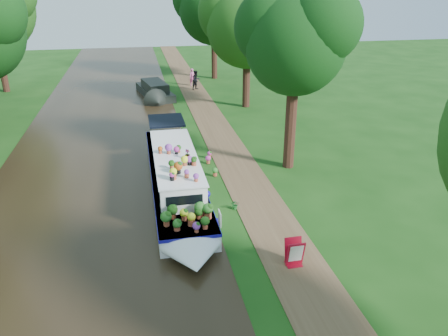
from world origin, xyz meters
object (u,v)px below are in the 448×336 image
second_boat (155,91)px  pedestrian_dark (196,80)px  sandwich_board (294,254)px  plant_boat (176,176)px  pedestrian_pink (192,77)px

second_boat → pedestrian_dark: size_ratio=4.23×
sandwich_board → pedestrian_dark: 26.69m
plant_boat → pedestrian_dark: size_ratio=8.04×
plant_boat → second_boat: 18.32m
sandwich_board → pedestrian_pink: pedestrian_pink is taller
pedestrian_dark → second_boat: bearing=173.5°
pedestrian_dark → pedestrian_pink: bearing=60.1°
plant_boat → second_boat: bearing=90.0°
plant_boat → sandwich_board: plant_boat is taller
plant_boat → sandwich_board: (3.39, -6.39, -0.39)m
sandwich_board → pedestrian_dark: size_ratio=0.58×
pedestrian_pink → pedestrian_dark: pedestrian_dark is taller
sandwich_board → second_boat: bearing=97.1°
second_boat → pedestrian_dark: bearing=16.2°
sandwich_board → pedestrian_dark: pedestrian_dark is taller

